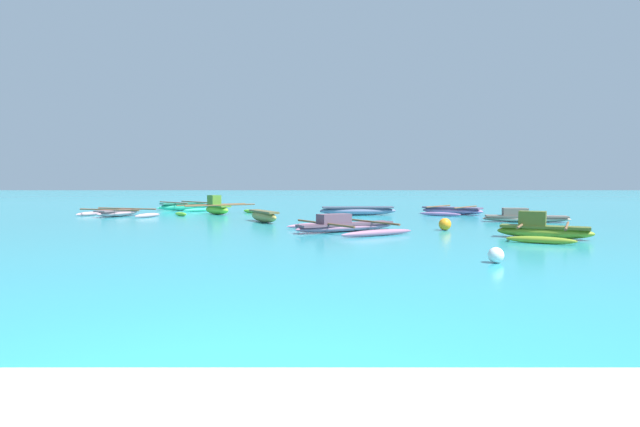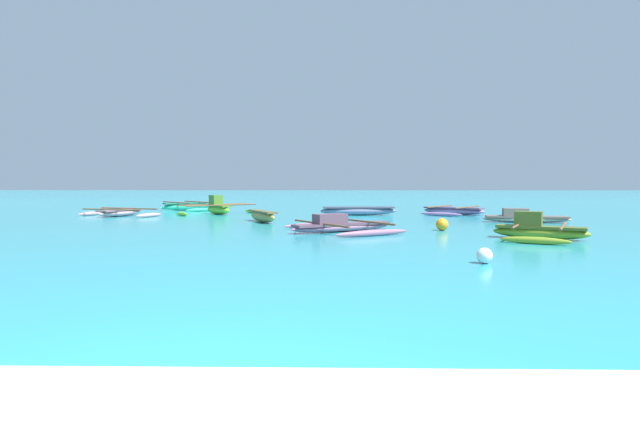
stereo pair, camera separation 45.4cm
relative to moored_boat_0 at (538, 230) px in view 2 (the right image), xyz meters
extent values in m
ellipsoid|color=olive|center=(0.04, -0.02, -0.07)|extent=(2.63, 1.76, 0.39)
cube|color=#4D5A20|center=(0.04, -0.02, 0.08)|extent=(2.44, 1.64, 0.08)
cube|color=#4D5A20|center=(-0.25, 0.13, 0.34)|extent=(0.89, 0.79, 0.43)
cylinder|color=brown|center=(0.58, -0.30, 0.14)|extent=(1.37, 2.51, 0.07)
cylinder|color=brown|center=(-0.49, 0.26, 0.14)|extent=(1.37, 2.51, 0.07)
ellipsoid|color=olive|center=(0.70, 1.22, -0.16)|extent=(1.69, 1.02, 0.20)
ellipsoid|color=olive|center=(-0.61, -1.26, -0.16)|extent=(1.69, 1.02, 0.20)
ellipsoid|color=olive|center=(-9.04, 6.35, -0.02)|extent=(1.65, 2.67, 0.49)
cube|color=brown|center=(-9.04, 6.35, 0.18)|extent=(1.54, 2.46, 0.08)
ellipsoid|color=#2BB187|center=(-14.95, 15.71, -0.02)|extent=(2.75, 2.58, 0.48)
cube|color=#246E57|center=(-14.95, 15.71, 0.17)|extent=(2.55, 2.39, 0.08)
cylinder|color=brown|center=(-14.42, 16.20, 0.23)|extent=(2.46, 2.69, 0.07)
cylinder|color=brown|center=(-15.49, 15.23, 0.23)|extent=(2.46, 2.69, 0.07)
ellipsoid|color=#2BB187|center=(-16.16, 17.04, -0.16)|extent=(1.56, 1.45, 0.20)
ellipsoid|color=#2BB187|center=(-13.75, 14.39, -0.16)|extent=(1.56, 1.45, 0.20)
ellipsoid|color=#956AA1|center=(0.37, 11.60, -0.07)|extent=(3.17, 2.70, 0.40)
cube|color=#5F4765|center=(0.37, 11.60, 0.09)|extent=(2.93, 2.51, 0.08)
cylinder|color=brown|center=(0.97, 11.14, 0.15)|extent=(1.89, 2.44, 0.07)
cylinder|color=brown|center=(-0.23, 12.06, 0.15)|extent=(1.89, 2.44, 0.07)
ellipsoid|color=#956AA1|center=(1.28, 12.80, -0.16)|extent=(1.90, 1.52, 0.20)
ellipsoid|color=#956AA1|center=(-0.55, 10.40, -0.16)|extent=(1.90, 1.52, 0.20)
ellipsoid|color=#C49099|center=(-16.72, 10.01, -0.09)|extent=(1.63, 2.76, 0.35)
cube|color=#785C61|center=(-16.72, 10.01, 0.04)|extent=(1.53, 2.55, 0.08)
cylinder|color=brown|center=(-16.51, 10.58, 0.10)|extent=(3.45, 1.37, 0.07)
cylinder|color=brown|center=(-16.94, 9.45, 0.10)|extent=(3.45, 1.37, 0.07)
ellipsoid|color=#C49099|center=(-18.43, 10.67, -0.16)|extent=(0.81, 1.71, 0.20)
ellipsoid|color=#C49099|center=(-15.01, 9.36, -0.16)|extent=(0.81, 1.71, 0.20)
ellipsoid|color=slate|center=(-4.68, 11.01, -0.04)|extent=(4.03, 0.93, 0.45)
cube|color=#45495D|center=(-4.68, 11.01, 0.14)|extent=(3.71, 0.88, 0.08)
ellipsoid|color=#935E7B|center=(-5.74, 2.22, -0.12)|extent=(3.71, 2.61, 0.29)
cube|color=#5D4050|center=(-5.74, 2.22, -0.01)|extent=(3.43, 2.43, 0.08)
cube|color=#5D4050|center=(-6.16, 1.95, 0.19)|extent=(1.22, 1.03, 0.32)
cylinder|color=brown|center=(-4.98, 2.68, 0.05)|extent=(1.88, 3.00, 0.07)
cylinder|color=brown|center=(-6.50, 1.75, 0.05)|extent=(1.88, 3.00, 0.07)
ellipsoid|color=#935E7B|center=(-6.65, 3.70, -0.16)|extent=(2.46, 1.62, 0.20)
ellipsoid|color=#935E7B|center=(-4.83, 0.73, -0.16)|extent=(2.46, 1.62, 0.20)
ellipsoid|color=tan|center=(2.12, 6.32, -0.12)|extent=(3.63, 1.39, 0.28)
cube|color=#6C5C52|center=(2.12, 6.32, -0.02)|extent=(3.34, 1.31, 0.08)
cube|color=#6C5C52|center=(1.68, 6.41, 0.18)|extent=(1.09, 0.78, 0.31)
ellipsoid|color=#70C634|center=(-12.14, 11.73, -0.02)|extent=(1.89, 2.09, 0.49)
cube|color=#4A7A29|center=(-12.14, 11.73, 0.18)|extent=(1.76, 1.94, 0.08)
cube|color=#4A7A29|center=(-12.32, 11.94, 0.49)|extent=(0.80, 0.81, 0.53)
cylinder|color=brown|center=(-11.82, 11.35, 0.24)|extent=(3.17, 2.69, 0.07)
cylinder|color=brown|center=(-12.46, 12.11, 0.24)|extent=(3.17, 2.69, 0.07)
ellipsoid|color=#70C634|center=(-10.57, 13.05, -0.16)|extent=(0.95, 1.07, 0.20)
ellipsoid|color=#70C634|center=(-13.70, 10.42, -0.16)|extent=(0.95, 1.07, 0.20)
sphere|color=orange|center=(-2.25, 2.62, -0.05)|extent=(0.43, 0.43, 0.43)
sphere|color=white|center=(-3.00, -4.59, -0.10)|extent=(0.33, 0.33, 0.33)
camera|label=1|loc=(-6.63, -14.79, 1.37)|focal=28.00mm
camera|label=2|loc=(-6.18, -14.79, 1.37)|focal=28.00mm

